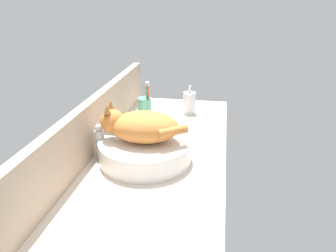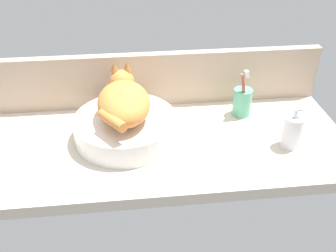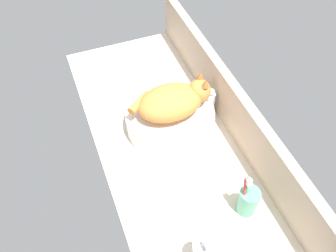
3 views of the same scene
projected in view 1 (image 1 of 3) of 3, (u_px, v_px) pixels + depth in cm
name	position (u px, v px, depth cm)	size (l,w,h in cm)	color
ground_plane	(158.00, 155.00, 131.37)	(133.50, 53.86, 4.00)	beige
backsplash_panel	(96.00, 123.00, 130.48)	(133.50, 3.60, 20.73)	tan
sink_basin	(145.00, 150.00, 121.92)	(34.32, 34.32, 8.01)	white
cat	(141.00, 126.00, 118.27)	(17.78, 32.39, 14.00)	orange
faucet	(103.00, 140.00, 122.61)	(3.60, 11.83, 13.60)	silver
soap_dispenser	(189.00, 103.00, 168.39)	(6.44, 6.44, 14.32)	silver
toothbrush_cup	(145.00, 107.00, 162.06)	(6.77, 6.77, 18.70)	#5BB28E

